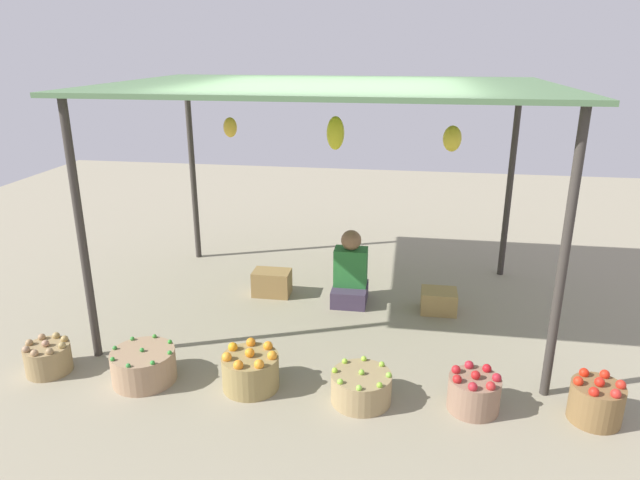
{
  "coord_description": "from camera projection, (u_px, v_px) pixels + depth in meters",
  "views": [
    {
      "loc": [
        0.75,
        -5.27,
        2.57
      ],
      "look_at": [
        0.0,
        -0.6,
        0.95
      ],
      "focal_mm": 31.94,
      "sensor_mm": 36.0,
      "label": 1
    }
  ],
  "objects": [
    {
      "name": "vendor_person",
      "position": [
        350.0,
        275.0,
        5.95
      ],
      "size": [
        0.36,
        0.44,
        0.78
      ],
      "color": "#3D3247",
      "rests_on": "ground"
    },
    {
      "name": "basket_green_chilies",
      "position": [
        144.0,
        366.0,
        4.57
      ],
      "size": [
        0.51,
        0.51,
        0.29
      ],
      "color": "#9E7E5F",
      "rests_on": "ground"
    },
    {
      "name": "market_stall_structure",
      "position": [
        331.0,
        98.0,
        5.19
      ],
      "size": [
        4.04,
        2.78,
        2.25
      ],
      "color": "#38332D",
      "rests_on": "ground"
    },
    {
      "name": "basket_red_apples",
      "position": [
        474.0,
        392.0,
        4.21
      ],
      "size": [
        0.38,
        0.38,
        0.32
      ],
      "color": "#8D6C55",
      "rests_on": "ground"
    },
    {
      "name": "basket_limes",
      "position": [
        361.0,
        387.0,
        4.31
      ],
      "size": [
        0.46,
        0.46,
        0.27
      ],
      "color": "#9B8459",
      "rests_on": "ground"
    },
    {
      "name": "wooden_crate_near_vendor",
      "position": [
        439.0,
        301.0,
        5.77
      ],
      "size": [
        0.36,
        0.29,
        0.23
      ],
      "primitive_type": "cube",
      "color": "#9F844A",
      "rests_on": "ground"
    },
    {
      "name": "ground_plane",
      "position": [
        329.0,
        308.0,
        5.87
      ],
      "size": [
        14.0,
        14.0,
        0.0
      ],
      "primitive_type": "plane",
      "color": "gray"
    },
    {
      "name": "basket_potatoes",
      "position": [
        48.0,
        358.0,
        4.7
      ],
      "size": [
        0.36,
        0.36,
        0.29
      ],
      "color": "#937B50",
      "rests_on": "ground"
    },
    {
      "name": "basket_red_tomatoes",
      "position": [
        596.0,
        401.0,
        4.08
      ],
      "size": [
        0.37,
        0.37,
        0.35
      ],
      "color": "brown",
      "rests_on": "ground"
    },
    {
      "name": "wooden_crate_stacked_rear",
      "position": [
        272.0,
        283.0,
        6.16
      ],
      "size": [
        0.4,
        0.26,
        0.27
      ],
      "primitive_type": "cube",
      "color": "olive",
      "rests_on": "ground"
    },
    {
      "name": "basket_oranges",
      "position": [
        251.0,
        370.0,
        4.48
      ],
      "size": [
        0.45,
        0.45,
        0.34
      ],
      "color": "olive",
      "rests_on": "ground"
    }
  ]
}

